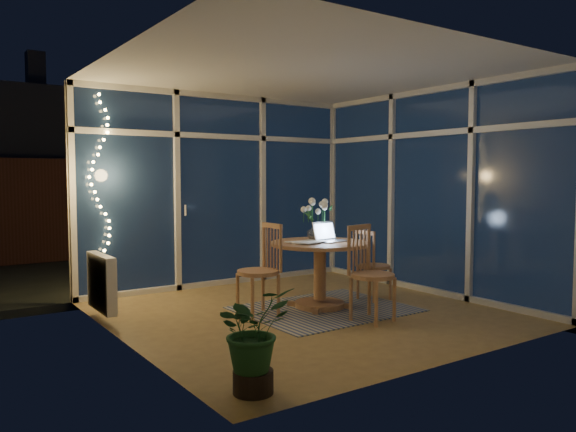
% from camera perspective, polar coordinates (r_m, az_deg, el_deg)
% --- Properties ---
extents(floor, '(4.00, 4.00, 0.00)m').
position_cam_1_polar(floor, '(6.23, 1.78, -9.77)').
color(floor, olive).
rests_on(floor, ground).
extents(ceiling, '(4.00, 4.00, 0.00)m').
position_cam_1_polar(ceiling, '(6.15, 1.84, 14.45)').
color(ceiling, silver).
rests_on(ceiling, wall_back).
extents(wall_back, '(4.00, 0.04, 2.60)m').
position_cam_1_polar(wall_back, '(7.76, -6.95, 2.62)').
color(wall_back, silver).
rests_on(wall_back, floor).
extents(wall_front, '(4.00, 0.04, 2.60)m').
position_cam_1_polar(wall_front, '(4.60, 16.70, 1.55)').
color(wall_front, silver).
rests_on(wall_front, floor).
extents(wall_left, '(0.04, 4.00, 2.60)m').
position_cam_1_polar(wall_left, '(5.14, -16.52, 1.79)').
color(wall_left, silver).
rests_on(wall_left, floor).
extents(wall_right, '(0.04, 4.00, 2.60)m').
position_cam_1_polar(wall_right, '(7.41, 14.40, 2.46)').
color(wall_right, silver).
rests_on(wall_right, floor).
extents(window_wall_back, '(4.00, 0.10, 2.60)m').
position_cam_1_polar(window_wall_back, '(7.72, -6.82, 2.61)').
color(window_wall_back, silver).
rests_on(window_wall_back, floor).
extents(window_wall_right, '(0.10, 4.00, 2.60)m').
position_cam_1_polar(window_wall_right, '(7.38, 14.19, 2.46)').
color(window_wall_right, silver).
rests_on(window_wall_right, floor).
extents(radiator, '(0.10, 0.70, 0.58)m').
position_cam_1_polar(radiator, '(6.11, -18.43, -6.42)').
color(radiator, silver).
rests_on(radiator, wall_left).
extents(fairy_lights, '(0.24, 0.10, 1.85)m').
position_cam_1_polar(fairy_lights, '(7.03, -18.56, 4.13)').
color(fairy_lights, '#FFCB66').
rests_on(fairy_lights, window_wall_back).
extents(garden_patio, '(12.00, 6.00, 0.10)m').
position_cam_1_polar(garden_patio, '(10.80, -11.89, -4.30)').
color(garden_patio, black).
rests_on(garden_patio, ground).
extents(garden_fence, '(11.00, 0.08, 1.80)m').
position_cam_1_polar(garden_fence, '(11.00, -15.37, 0.82)').
color(garden_fence, '#3B1E15').
rests_on(garden_fence, ground).
extents(neighbour_roof, '(7.00, 3.00, 2.20)m').
position_cam_1_polar(neighbour_roof, '(13.95, -18.34, 6.74)').
color(neighbour_roof, '#2E3037').
rests_on(neighbour_roof, ground).
extents(garden_shrubs, '(0.90, 0.90, 0.90)m').
position_cam_1_polar(garden_shrubs, '(8.80, -15.78, -2.90)').
color(garden_shrubs, black).
rests_on(garden_shrubs, ground).
extents(rug, '(1.82, 1.47, 0.01)m').
position_cam_1_polar(rug, '(6.38, 3.79, -9.41)').
color(rug, '#BFB99B').
rests_on(rug, floor).
extents(dining_table, '(1.12, 1.12, 0.75)m').
position_cam_1_polar(dining_table, '(6.38, 3.24, -6.00)').
color(dining_table, '#9B6546').
rests_on(dining_table, floor).
extents(chair_left, '(0.47, 0.47, 1.00)m').
position_cam_1_polar(chair_left, '(5.97, -3.09, -5.47)').
color(chair_left, '#9B6546').
rests_on(chair_left, floor).
extents(chair_right, '(0.41, 0.41, 0.86)m').
position_cam_1_polar(chair_right, '(6.83, 8.75, -4.90)').
color(chair_right, '#9B6546').
rests_on(chair_right, floor).
extents(chair_front, '(0.55, 0.55, 1.00)m').
position_cam_1_polar(chair_front, '(5.83, 8.62, -5.75)').
color(chair_front, '#9B6546').
rests_on(chair_front, floor).
extents(laptop, '(0.37, 0.33, 0.24)m').
position_cam_1_polar(laptop, '(6.34, 4.50, -1.53)').
color(laptop, silver).
rests_on(laptop, dining_table).
extents(flower_vase, '(0.20, 0.20, 0.21)m').
position_cam_1_polar(flower_vase, '(6.54, 2.74, -1.50)').
color(flower_vase, silver).
rests_on(flower_vase, dining_table).
extents(bowl, '(0.15, 0.15, 0.04)m').
position_cam_1_polar(bowl, '(6.64, 4.04, -2.17)').
color(bowl, silver).
rests_on(bowl, dining_table).
extents(newspapers, '(0.37, 0.29, 0.02)m').
position_cam_1_polar(newspapers, '(6.25, 1.98, -2.64)').
color(newspapers, silver).
rests_on(newspapers, dining_table).
extents(phone, '(0.13, 0.09, 0.01)m').
position_cam_1_polar(phone, '(6.22, 3.57, -2.71)').
color(phone, black).
rests_on(phone, dining_table).
extents(potted_plant, '(0.59, 0.53, 0.76)m').
position_cam_1_polar(potted_plant, '(3.92, -3.58, -12.35)').
color(potted_plant, '#1B4C24').
rests_on(potted_plant, floor).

